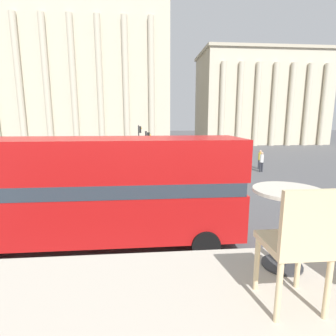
{
  "coord_description": "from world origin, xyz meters",
  "views": [
    {
      "loc": [
        0.22,
        -2.46,
        4.57
      ],
      "look_at": [
        1.78,
        15.48,
        1.18
      ],
      "focal_mm": 28.0,
      "sensor_mm": 36.0,
      "label": 1
    }
  ],
  "objects_px": {
    "cafe_dining_table": "(287,211)",
    "traffic_light_far": "(139,138)",
    "traffic_light_mid": "(147,148)",
    "cafe_chair_0": "(299,242)",
    "plaza_building_right": "(259,99)",
    "pedestrian_white": "(262,160)",
    "double_decker_bus": "(79,188)",
    "pedestrian_red": "(100,179)",
    "pedestrian_yellow": "(260,158)",
    "plaza_building_left": "(85,79)",
    "pedestrian_grey": "(105,165)",
    "traffic_light_near": "(145,166)"
  },
  "relations": [
    {
      "from": "cafe_chair_0",
      "to": "traffic_light_near",
      "type": "bearing_deg",
      "value": 95.85
    },
    {
      "from": "plaza_building_right",
      "to": "traffic_light_near",
      "type": "height_order",
      "value": "plaza_building_right"
    },
    {
      "from": "cafe_chair_0",
      "to": "traffic_light_mid",
      "type": "relative_size",
      "value": 0.25
    },
    {
      "from": "traffic_light_near",
      "to": "pedestrian_white",
      "type": "relative_size",
      "value": 1.92
    },
    {
      "from": "pedestrian_red",
      "to": "plaza_building_left",
      "type": "bearing_deg",
      "value": -15.76
    },
    {
      "from": "plaza_building_left",
      "to": "pedestrian_red",
      "type": "xyz_separation_m",
      "value": [
        7.26,
        -31.61,
        -10.36
      ]
    },
    {
      "from": "cafe_chair_0",
      "to": "traffic_light_mid",
      "type": "xyz_separation_m",
      "value": [
        -0.89,
        17.84,
        -1.33
      ]
    },
    {
      "from": "cafe_chair_0",
      "to": "pedestrian_white",
      "type": "distance_m",
      "value": 22.16
    },
    {
      "from": "double_decker_bus",
      "to": "pedestrian_grey",
      "type": "bearing_deg",
      "value": 96.24
    },
    {
      "from": "traffic_light_near",
      "to": "pedestrian_red",
      "type": "relative_size",
      "value": 2.13
    },
    {
      "from": "plaza_building_right",
      "to": "pedestrian_red",
      "type": "height_order",
      "value": "plaza_building_right"
    },
    {
      "from": "pedestrian_red",
      "to": "pedestrian_white",
      "type": "bearing_deg",
      "value": -95.78
    },
    {
      "from": "cafe_chair_0",
      "to": "pedestrian_grey",
      "type": "distance_m",
      "value": 20.07
    },
    {
      "from": "plaza_building_right",
      "to": "double_decker_bus",
      "type": "bearing_deg",
      "value": -120.52
    },
    {
      "from": "plaza_building_right",
      "to": "pedestrian_yellow",
      "type": "xyz_separation_m",
      "value": [
        -11.32,
        -27.02,
        -7.28
      ]
    },
    {
      "from": "cafe_chair_0",
      "to": "traffic_light_near",
      "type": "distance_m",
      "value": 11.62
    },
    {
      "from": "plaza_building_right",
      "to": "pedestrian_white",
      "type": "bearing_deg",
      "value": -112.56
    },
    {
      "from": "plaza_building_left",
      "to": "pedestrian_grey",
      "type": "height_order",
      "value": "plaza_building_left"
    },
    {
      "from": "traffic_light_mid",
      "to": "pedestrian_yellow",
      "type": "xyz_separation_m",
      "value": [
        10.34,
        3.53,
        -1.4
      ]
    },
    {
      "from": "plaza_building_right",
      "to": "pedestrian_red",
      "type": "distance_m",
      "value": 42.43
    },
    {
      "from": "traffic_light_far",
      "to": "pedestrian_white",
      "type": "height_order",
      "value": "traffic_light_far"
    },
    {
      "from": "cafe_chair_0",
      "to": "plaza_building_left",
      "type": "distance_m",
      "value": 48.15
    },
    {
      "from": "pedestrian_red",
      "to": "pedestrian_yellow",
      "type": "bearing_deg",
      "value": -91.83
    },
    {
      "from": "double_decker_bus",
      "to": "traffic_light_near",
      "type": "xyz_separation_m",
      "value": [
        2.29,
        3.97,
        0.04
      ]
    },
    {
      "from": "plaza_building_left",
      "to": "traffic_light_near",
      "type": "bearing_deg",
      "value": -73.87
    },
    {
      "from": "plaza_building_left",
      "to": "pedestrian_yellow",
      "type": "xyz_separation_m",
      "value": [
        20.56,
        -24.87,
        -10.26
      ]
    },
    {
      "from": "traffic_light_near",
      "to": "pedestrian_yellow",
      "type": "xyz_separation_m",
      "value": [
        10.5,
        9.9,
        -1.21
      ]
    },
    {
      "from": "cafe_chair_0",
      "to": "plaza_building_right",
      "type": "xyz_separation_m",
      "value": [
        20.77,
        48.38,
        4.55
      ]
    },
    {
      "from": "traffic_light_far",
      "to": "pedestrian_yellow",
      "type": "xyz_separation_m",
      "value": [
        11.08,
        -4.99,
        -1.53
      ]
    },
    {
      "from": "traffic_light_near",
      "to": "pedestrian_grey",
      "type": "xyz_separation_m",
      "value": [
        -3.19,
        7.94,
        -1.32
      ]
    },
    {
      "from": "plaza_building_left",
      "to": "traffic_light_mid",
      "type": "xyz_separation_m",
      "value": [
        10.22,
        -28.4,
        -8.86
      ]
    },
    {
      "from": "traffic_light_mid",
      "to": "traffic_light_far",
      "type": "bearing_deg",
      "value": 95.0
    },
    {
      "from": "cafe_chair_0",
      "to": "pedestrian_yellow",
      "type": "xyz_separation_m",
      "value": [
        9.45,
        21.37,
        -2.73
      ]
    },
    {
      "from": "double_decker_bus",
      "to": "plaza_building_right",
      "type": "bearing_deg",
      "value": 61.36
    },
    {
      "from": "pedestrian_yellow",
      "to": "traffic_light_far",
      "type": "bearing_deg",
      "value": 87.42
    },
    {
      "from": "plaza_building_left",
      "to": "traffic_light_far",
      "type": "height_order",
      "value": "plaza_building_left"
    },
    {
      "from": "cafe_dining_table",
      "to": "plaza_building_left",
      "type": "bearing_deg",
      "value": 103.92
    },
    {
      "from": "double_decker_bus",
      "to": "cafe_chair_0",
      "type": "xyz_separation_m",
      "value": [
        3.34,
        -7.49,
        1.56
      ]
    },
    {
      "from": "double_decker_bus",
      "to": "traffic_light_near",
      "type": "bearing_deg",
      "value": 61.96
    },
    {
      "from": "plaza_building_left",
      "to": "traffic_light_near",
      "type": "xyz_separation_m",
      "value": [
        10.06,
        -34.77,
        -9.04
      ]
    },
    {
      "from": "cafe_dining_table",
      "to": "traffic_light_far",
      "type": "height_order",
      "value": "cafe_dining_table"
    },
    {
      "from": "pedestrian_grey",
      "to": "pedestrian_yellow",
      "type": "bearing_deg",
      "value": 86.53
    },
    {
      "from": "plaza_building_left",
      "to": "traffic_light_mid",
      "type": "bearing_deg",
      "value": -70.21
    },
    {
      "from": "pedestrian_grey",
      "to": "plaza_building_right",
      "type": "bearing_deg",
      "value": 127.58
    },
    {
      "from": "traffic_light_mid",
      "to": "cafe_chair_0",
      "type": "bearing_deg",
      "value": -87.14
    },
    {
      "from": "cafe_chair_0",
      "to": "plaza_building_right",
      "type": "bearing_deg",
      "value": 67.36
    },
    {
      "from": "cafe_dining_table",
      "to": "cafe_chair_0",
      "type": "distance_m",
      "value": 0.58
    },
    {
      "from": "cafe_dining_table",
      "to": "plaza_building_left",
      "type": "height_order",
      "value": "plaza_building_left"
    },
    {
      "from": "cafe_chair_0",
      "to": "traffic_light_far",
      "type": "xyz_separation_m",
      "value": [
        -1.64,
        26.35,
        -1.2
      ]
    },
    {
      "from": "traffic_light_near",
      "to": "cafe_dining_table",
      "type": "bearing_deg",
      "value": -83.38
    }
  ]
}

